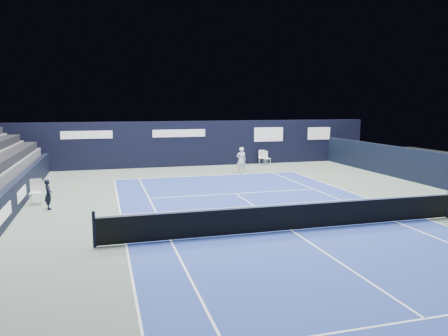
# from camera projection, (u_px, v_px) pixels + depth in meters

# --- Properties ---
(ground) EXTENTS (48.00, 48.00, 0.00)m
(ground) POSITION_uv_depth(u_px,v_px,m) (270.00, 216.00, 16.69)
(ground) COLOR #546458
(ground) RESTS_ON ground
(court_surface) EXTENTS (10.97, 23.77, 0.01)m
(court_surface) POSITION_uv_depth(u_px,v_px,m) (291.00, 230.00, 14.79)
(court_surface) COLOR navy
(court_surface) RESTS_ON ground
(enclosure_wall_right) EXTENTS (0.30, 22.00, 1.80)m
(enclosure_wall_right) POSITION_uv_depth(u_px,v_px,m) (427.00, 168.00, 23.18)
(enclosure_wall_right) COLOR black
(enclosure_wall_right) RESTS_ON ground
(folding_chair_back_a) EXTENTS (0.55, 0.53, 1.03)m
(folding_chair_back_a) POSITION_uv_depth(u_px,v_px,m) (262.00, 156.00, 30.96)
(folding_chair_back_a) COLOR silver
(folding_chair_back_a) RESTS_ON ground
(folding_chair_back_b) EXTENTS (0.52, 0.51, 0.97)m
(folding_chair_back_b) POSITION_uv_depth(u_px,v_px,m) (266.00, 157.00, 30.86)
(folding_chair_back_b) COLOR silver
(folding_chair_back_b) RESTS_ON ground
(line_judge_chair) EXTENTS (0.49, 0.47, 1.08)m
(line_judge_chair) POSITION_uv_depth(u_px,v_px,m) (36.00, 190.00, 18.62)
(line_judge_chair) COLOR silver
(line_judge_chair) RESTS_ON ground
(line_judge) EXTENTS (0.40, 0.51, 1.24)m
(line_judge) POSITION_uv_depth(u_px,v_px,m) (48.00, 194.00, 17.70)
(line_judge) COLOR black
(line_judge) RESTS_ON ground
(court_markings) EXTENTS (11.03, 23.83, 0.00)m
(court_markings) POSITION_uv_depth(u_px,v_px,m) (291.00, 230.00, 14.78)
(court_markings) COLOR white
(court_markings) RESTS_ON court_surface
(tennis_net) EXTENTS (12.90, 0.10, 1.10)m
(tennis_net) POSITION_uv_depth(u_px,v_px,m) (292.00, 216.00, 14.71)
(tennis_net) COLOR black
(tennis_net) RESTS_ON ground
(back_sponsor_wall) EXTENTS (26.00, 0.63, 3.10)m
(back_sponsor_wall) POSITION_uv_depth(u_px,v_px,m) (193.00, 143.00, 30.28)
(back_sponsor_wall) COLOR black
(back_sponsor_wall) RESTS_ON ground
(side_barrier_left) EXTENTS (0.33, 22.00, 1.20)m
(side_barrier_left) POSITION_uv_depth(u_px,v_px,m) (17.00, 194.00, 17.86)
(side_barrier_left) COLOR black
(side_barrier_left) RESTS_ON ground
(tennis_player) EXTENTS (0.64, 0.85, 1.60)m
(tennis_player) POSITION_uv_depth(u_px,v_px,m) (241.00, 160.00, 27.26)
(tennis_player) COLOR white
(tennis_player) RESTS_ON ground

